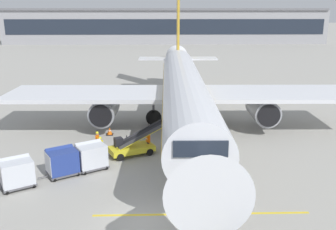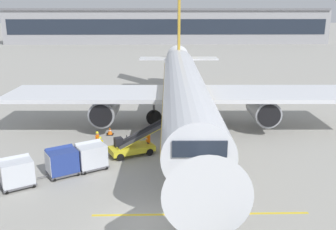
# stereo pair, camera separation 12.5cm
# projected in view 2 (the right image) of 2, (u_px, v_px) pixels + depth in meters

# --- Properties ---
(ground_plane) EXTENTS (600.00, 600.00, 0.00)m
(ground_plane) POSITION_uv_depth(u_px,v_px,m) (139.00, 223.00, 19.59)
(ground_plane) COLOR #9E9B93
(parked_airplane) EXTENTS (32.60, 42.49, 14.44)m
(parked_airplane) POSITION_uv_depth(u_px,v_px,m) (184.00, 89.00, 34.30)
(parked_airplane) COLOR silver
(parked_airplane) RESTS_ON ground
(belt_loader) EXTENTS (5.45, 3.38, 2.73)m
(belt_loader) POSITION_uv_depth(u_px,v_px,m) (135.00, 144.00, 28.75)
(belt_loader) COLOR gold
(belt_loader) RESTS_ON ground
(baggage_cart_lead) EXTENTS (2.74, 2.40, 1.91)m
(baggage_cart_lead) POSITION_uv_depth(u_px,v_px,m) (91.00, 155.00, 26.08)
(baggage_cart_lead) COLOR #515156
(baggage_cart_lead) RESTS_ON ground
(baggage_cart_second) EXTENTS (2.74, 2.40, 1.91)m
(baggage_cart_second) POSITION_uv_depth(u_px,v_px,m) (62.00, 161.00, 25.09)
(baggage_cart_second) COLOR #515156
(baggage_cart_second) RESTS_ON ground
(baggage_cart_third) EXTENTS (2.74, 2.40, 1.91)m
(baggage_cart_third) POSITION_uv_depth(u_px,v_px,m) (17.00, 172.00, 23.41)
(baggage_cart_third) COLOR #515156
(baggage_cart_third) RESTS_ON ground
(ground_crew_by_loader) EXTENTS (0.26, 0.57, 1.74)m
(ground_crew_by_loader) POSITION_uv_depth(u_px,v_px,m) (98.00, 140.00, 29.05)
(ground_crew_by_loader) COLOR #333847
(ground_crew_by_loader) RESTS_ON ground
(ground_crew_by_carts) EXTENTS (0.38, 0.53, 1.74)m
(ground_crew_by_carts) POSITION_uv_depth(u_px,v_px,m) (148.00, 140.00, 29.12)
(ground_crew_by_carts) COLOR #333847
(ground_crew_by_carts) RESTS_ON ground
(ground_crew_marshaller) EXTENTS (0.40, 0.51, 1.74)m
(ground_crew_marshaller) POSITION_uv_depth(u_px,v_px,m) (100.00, 146.00, 27.87)
(ground_crew_marshaller) COLOR black
(ground_crew_marshaller) RESTS_ON ground
(safety_cone_engine_keepout) EXTENTS (0.62, 0.62, 0.71)m
(safety_cone_engine_keepout) POSITION_uv_depth(u_px,v_px,m) (98.00, 140.00, 30.97)
(safety_cone_engine_keepout) COLOR black
(safety_cone_engine_keepout) RESTS_ON ground
(safety_cone_wingtip) EXTENTS (0.59, 0.59, 0.68)m
(safety_cone_wingtip) POSITION_uv_depth(u_px,v_px,m) (110.00, 131.00, 33.38)
(safety_cone_wingtip) COLOR black
(safety_cone_wingtip) RESTS_ON ground
(apron_guidance_line_lead_in) EXTENTS (0.20, 110.00, 0.01)m
(apron_guidance_line_lead_in) POSITION_uv_depth(u_px,v_px,m) (188.00, 130.00, 34.63)
(apron_guidance_line_lead_in) COLOR yellow
(apron_guidance_line_lead_in) RESTS_ON ground
(apron_guidance_line_stop_bar) EXTENTS (12.00, 0.20, 0.01)m
(apron_guidance_line_stop_bar) POSITION_uv_depth(u_px,v_px,m) (201.00, 214.00, 20.47)
(apron_guidance_line_stop_bar) COLOR yellow
(apron_guidance_line_stop_bar) RESTS_ON ground
(terminal_building) EXTENTS (104.21, 21.58, 11.22)m
(terminal_building) POSITION_uv_depth(u_px,v_px,m) (167.00, 25.00, 127.33)
(terminal_building) COLOR #939399
(terminal_building) RESTS_ON ground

